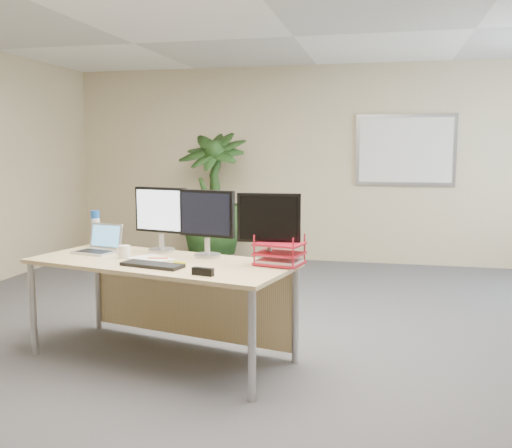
% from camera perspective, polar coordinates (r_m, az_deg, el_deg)
% --- Properties ---
extents(floor, '(8.00, 8.00, 0.00)m').
position_cam_1_polar(floor, '(4.33, -0.88, -13.75)').
color(floor, '#48484D').
rests_on(floor, ground).
extents(back_wall, '(7.00, 0.04, 2.70)m').
position_cam_1_polar(back_wall, '(7.98, 5.97, 5.93)').
color(back_wall, '#CCB890').
rests_on(back_wall, floor).
extents(whiteboard, '(1.30, 0.04, 0.95)m').
position_cam_1_polar(whiteboard, '(7.89, 14.71, 7.16)').
color(whiteboard, '#A1A1A5').
rests_on(whiteboard, back_wall).
extents(desk, '(2.09, 1.24, 0.75)m').
position_cam_1_polar(desk, '(4.39, -8.64, -5.44)').
color(desk, tan).
rests_on(desk, floor).
extents(floor_plant, '(0.92, 0.92, 1.50)m').
position_cam_1_polar(floor_plant, '(7.79, -4.39, 1.49)').
color(floor_plant, '#183C16').
rests_on(floor_plant, floor).
extents(monitor_left, '(0.46, 0.21, 0.52)m').
position_cam_1_polar(monitor_left, '(4.60, -9.50, 0.90)').
color(monitor_left, '#ADAEB2').
rests_on(monitor_left, desk).
extents(monitor_right, '(0.46, 0.21, 0.51)m').
position_cam_1_polar(monitor_right, '(4.33, -4.93, 0.52)').
color(monitor_right, '#ADAEB2').
rests_on(monitor_right, desk).
extents(monitor_dark, '(0.46, 0.21, 0.51)m').
position_cam_1_polar(monitor_dark, '(4.07, 1.29, 0.06)').
color(monitor_dark, '#ADAEB2').
rests_on(monitor_dark, desk).
extents(laptop, '(0.36, 0.33, 0.22)m').
position_cam_1_polar(laptop, '(4.72, -15.36, -2.03)').
color(laptop, silver).
rests_on(laptop, desk).
extents(keyboard, '(0.48, 0.25, 0.03)m').
position_cam_1_polar(keyboard, '(4.06, -10.33, -4.05)').
color(keyboard, black).
rests_on(keyboard, desk).
extents(coffee_mug, '(0.12, 0.09, 0.10)m').
position_cam_1_polar(coffee_mug, '(4.41, -13.04, -2.72)').
color(coffee_mug, white).
rests_on(coffee_mug, desk).
extents(spiral_notebook, '(0.38, 0.36, 0.01)m').
position_cam_1_polar(spiral_notebook, '(4.30, -10.44, -3.48)').
color(spiral_notebook, white).
rests_on(spiral_notebook, desk).
extents(orange_pen, '(0.15, 0.04, 0.01)m').
position_cam_1_polar(orange_pen, '(4.28, -9.80, -3.37)').
color(orange_pen, '#FF591C').
rests_on(orange_pen, spiral_notebook).
extents(yellow_highlighter, '(0.11, 0.05, 0.01)m').
position_cam_1_polar(yellow_highlighter, '(4.14, -7.63, -3.85)').
color(yellow_highlighter, '#FFF51A').
rests_on(yellow_highlighter, desk).
extents(water_bottle, '(0.08, 0.08, 0.30)m').
position_cam_1_polar(water_bottle, '(5.01, -15.73, -0.49)').
color(water_bottle, silver).
rests_on(water_bottle, desk).
extents(letter_tray, '(0.37, 0.31, 0.15)m').
position_cam_1_polar(letter_tray, '(4.05, 2.36, -3.16)').
color(letter_tray, '#B6162A').
rests_on(letter_tray, desk).
extents(stapler, '(0.16, 0.07, 0.05)m').
position_cam_1_polar(stapler, '(3.74, -5.34, -4.76)').
color(stapler, black).
rests_on(stapler, desk).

